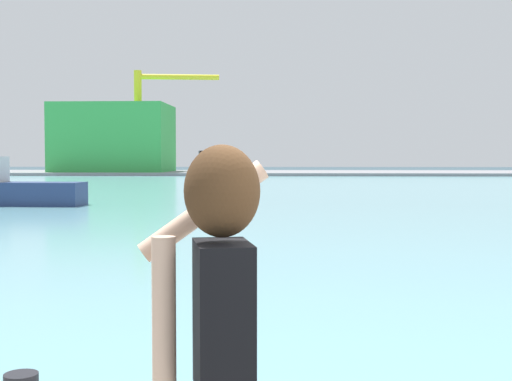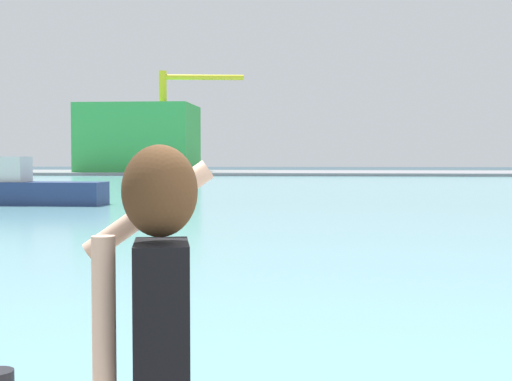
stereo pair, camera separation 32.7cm
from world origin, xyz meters
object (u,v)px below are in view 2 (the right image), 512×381
Objects in this scene: person_photographer at (159,326)px; warehouse_left at (139,138)px; boat_moored at (14,188)px; port_crane at (174,109)px.

warehouse_left is (-23.22, 90.60, 3.13)m from person_photographer.
warehouse_left reaches higher than person_photographer.
person_photographer is 0.20× the size of boat_moored.
boat_moored is 0.58× the size of warehouse_left.
person_photographer is 93.58m from warehouse_left.
person_photographer is 0.12× the size of warehouse_left.
warehouse_left reaches higher than boat_moored.
boat_moored is at bearing -86.18° from port_crane.
port_crane reaches higher than boat_moored.
warehouse_left is at bearing 100.61° from boat_moored.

